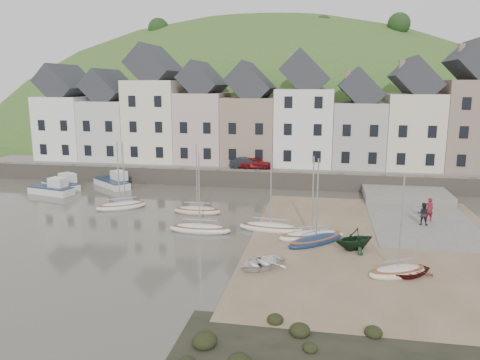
% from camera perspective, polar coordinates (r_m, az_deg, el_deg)
% --- Properties ---
extents(ground, '(160.00, 160.00, 0.00)m').
position_cam_1_polar(ground, '(35.29, -1.76, -6.70)').
color(ground, '#4B453B').
rests_on(ground, ground).
extents(quay_land, '(90.00, 30.00, 1.50)m').
position_cam_1_polar(quay_land, '(65.96, 4.07, 2.53)').
color(quay_land, '#395D25').
rests_on(quay_land, ground).
extents(quay_street, '(70.00, 7.00, 0.10)m').
position_cam_1_polar(quay_street, '(54.56, 2.74, 1.50)').
color(quay_street, slate).
rests_on(quay_street, quay_land).
extents(seawall, '(70.00, 1.20, 1.80)m').
position_cam_1_polar(seawall, '(51.28, 2.21, 0.12)').
color(seawall, slate).
rests_on(seawall, ground).
extents(beach, '(18.00, 26.00, 0.06)m').
position_cam_1_polar(beach, '(34.78, 16.41, -7.41)').
color(beach, brown).
rests_on(beach, ground).
extents(slipway, '(8.00, 18.00, 0.12)m').
position_cam_1_polar(slipway, '(42.95, 20.66, -4.04)').
color(slipway, slate).
rests_on(slipway, ground).
extents(hillside, '(134.40, 84.00, 84.00)m').
position_cam_1_polar(hillside, '(97.95, 2.81, -5.72)').
color(hillside, '#395D25').
rests_on(hillside, ground).
extents(townhouse_terrace, '(61.05, 8.00, 13.93)m').
position_cam_1_polar(townhouse_terrace, '(57.13, 5.03, 7.76)').
color(townhouse_terrace, white).
rests_on(townhouse_terrace, quay_land).
extents(sailboat_0, '(4.39, 3.54, 6.32)m').
position_cam_1_polar(sailboat_0, '(43.79, -14.35, -3.08)').
color(sailboat_0, silver).
rests_on(sailboat_0, ground).
extents(sailboat_1, '(3.99, 3.41, 6.32)m').
position_cam_1_polar(sailboat_1, '(44.00, -13.74, -2.98)').
color(sailboat_1, silver).
rests_on(sailboat_1, ground).
extents(sailboat_2, '(4.21, 1.55, 6.32)m').
position_cam_1_polar(sailboat_2, '(41.17, -5.21, -3.69)').
color(sailboat_2, beige).
rests_on(sailboat_2, ground).
extents(sailboat_3, '(4.82, 1.51, 6.32)m').
position_cam_1_polar(sailboat_3, '(36.08, -4.90, -5.89)').
color(sailboat_3, silver).
rests_on(sailboat_3, ground).
extents(sailboat_4, '(5.19, 2.11, 6.32)m').
position_cam_1_polar(sailboat_4, '(36.31, 3.72, -5.76)').
color(sailboat_4, silver).
rests_on(sailboat_4, ground).
extents(sailboat_5, '(4.54, 4.45, 6.32)m').
position_cam_1_polar(sailboat_5, '(33.77, 9.19, -7.23)').
color(sailboat_5, '#152543').
rests_on(sailboat_5, ground).
extents(sailboat_6, '(5.17, 3.31, 6.32)m').
position_cam_1_polar(sailboat_6, '(34.72, 8.68, -6.69)').
color(sailboat_6, silver).
rests_on(sailboat_6, ground).
extents(sailboat_7, '(4.06, 3.07, 6.32)m').
position_cam_1_polar(sailboat_7, '(29.57, 18.61, -10.47)').
color(sailboat_7, beige).
rests_on(sailboat_7, ground).
extents(motorboat_0, '(5.19, 3.94, 1.70)m').
position_cam_1_polar(motorboat_0, '(53.77, -20.76, -0.44)').
color(motorboat_0, silver).
rests_on(motorboat_0, ground).
extents(motorboat_1, '(5.09, 2.84, 1.70)m').
position_cam_1_polar(motorboat_1, '(51.72, -21.78, -0.97)').
color(motorboat_1, silver).
rests_on(motorboat_1, ground).
extents(motorboat_2, '(5.37, 4.75, 1.70)m').
position_cam_1_polar(motorboat_2, '(53.35, -15.11, -0.17)').
color(motorboat_2, silver).
rests_on(motorboat_2, ground).
extents(rowboat_white, '(3.84, 3.83, 0.66)m').
position_cam_1_polar(rowboat_white, '(29.04, 2.58, -10.00)').
color(rowboat_white, white).
rests_on(rowboat_white, beach).
extents(rowboat_green, '(3.73, 3.60, 1.51)m').
position_cam_1_polar(rowboat_green, '(32.85, 13.72, -6.95)').
color(rowboat_green, black).
rests_on(rowboat_green, beach).
extents(rowboat_red, '(3.17, 3.13, 0.54)m').
position_cam_1_polar(rowboat_red, '(29.66, 19.98, -10.37)').
color(rowboat_red, maroon).
rests_on(rowboat_red, beach).
extents(person_red, '(0.80, 0.63, 1.93)m').
position_cam_1_polar(person_red, '(41.16, 21.97, -3.32)').
color(person_red, maroon).
rests_on(person_red, slipway).
extents(person_dark, '(1.01, 0.87, 1.80)m').
position_cam_1_polar(person_dark, '(39.86, 21.33, -3.84)').
color(person_dark, black).
rests_on(person_dark, slipway).
extents(car_left, '(3.86, 1.66, 1.30)m').
position_cam_1_polar(car_left, '(53.55, 1.95, 2.08)').
color(car_left, maroon).
rests_on(car_left, quay_street).
extents(car_right, '(3.92, 1.57, 1.27)m').
position_cam_1_polar(car_right, '(53.73, 0.77, 2.10)').
color(car_right, black).
rests_on(car_right, quay_street).
extents(shore_rocks, '(14.00, 6.12, 0.71)m').
position_cam_1_polar(shore_rocks, '(20.66, 9.86, -20.57)').
color(shore_rocks, black).
rests_on(shore_rocks, ground).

